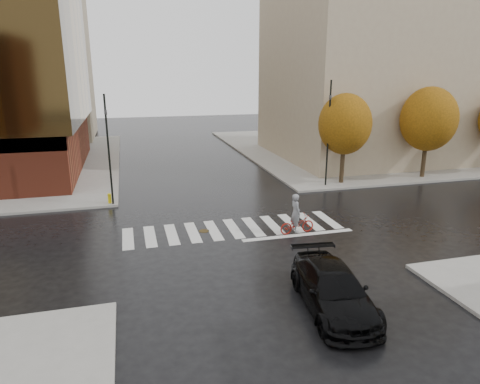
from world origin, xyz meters
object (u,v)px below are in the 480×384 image
object	(u,v)px
fire_hydrant	(109,198)
traffic_light_nw	(108,144)
traffic_light_ne	(329,127)
sedan	(333,289)
cyclist	(296,220)

from	to	relation	value
fire_hydrant	traffic_light_nw	bearing A→B (deg)	-45.00
traffic_light_nw	traffic_light_ne	bearing A→B (deg)	101.14
sedan	traffic_light_nw	world-z (taller)	traffic_light_nw
traffic_light_nw	sedan	bearing A→B (deg)	36.53
sedan	fire_hydrant	size ratio (longest dim) A/B	7.92
sedan	traffic_light_nw	size ratio (longest dim) A/B	0.77
sedan	traffic_light_nw	xyz separation A→B (m)	(-7.74, 14.43, 3.17)
traffic_light_ne	traffic_light_nw	bearing A→B (deg)	13.36
cyclist	traffic_light_ne	xyz separation A→B (m)	(5.57, 8.03, 3.65)
traffic_light_nw	fire_hydrant	size ratio (longest dim) A/B	10.31
traffic_light_ne	fire_hydrant	world-z (taller)	traffic_light_ne
cyclist	traffic_light_nw	size ratio (longest dim) A/B	0.32
traffic_light_ne	fire_hydrant	bearing A→B (deg)	12.56
cyclist	fire_hydrant	world-z (taller)	cyclist
traffic_light_ne	fire_hydrant	xyz separation A→B (m)	(-15.06, -0.53, -3.87)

